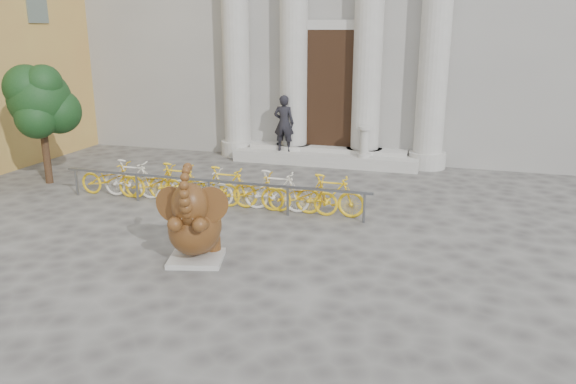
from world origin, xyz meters
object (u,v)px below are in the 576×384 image
(bike_rack, at_px, (213,186))
(tree, at_px, (40,101))
(pedestrian, at_px, (284,123))
(elephant_statue, at_px, (194,226))

(bike_rack, distance_m, tree, 5.64)
(bike_rack, height_order, tree, tree)
(bike_rack, bearing_deg, pedestrian, 86.84)
(bike_rack, xyz_separation_m, tree, (-5.31, 0.56, 1.82))
(elephant_statue, xyz_separation_m, bike_rack, (-1.14, 3.36, -0.22))
(tree, bearing_deg, elephant_statue, -31.30)
(tree, xyz_separation_m, pedestrian, (5.59, 4.52, -1.04))
(elephant_statue, distance_m, pedestrian, 8.50)
(bike_rack, bearing_deg, tree, 174.02)
(elephant_statue, relative_size, tree, 0.60)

